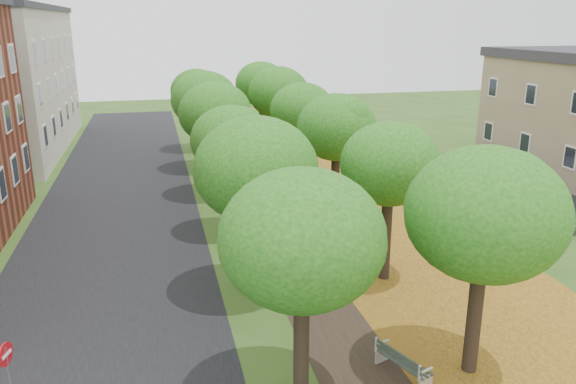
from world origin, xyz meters
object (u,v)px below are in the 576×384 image
bench (402,362)px  street_sign (8,366)px  car_red (485,191)px  car_grey (460,181)px  car_silver (526,214)px  car_white (462,171)px

bench → street_sign: size_ratio=0.83×
car_red → car_grey: 2.06m
bench → car_silver: bearing=-69.2°
street_sign → car_silver: 21.93m
car_grey → car_white: 2.38m
bench → car_white: car_white is taller
street_sign → car_grey: street_sign is taller
car_grey → car_white: (1.30, 2.00, -0.05)m
bench → street_sign: bearing=66.9°
bench → car_white: (11.65, 17.02, 0.23)m
car_red → car_white: (1.02, 4.04, -0.01)m
bench → car_silver: (10.36, 9.19, 0.31)m
bench → car_grey: bearing=-55.3°
car_silver → car_white: size_ratio=0.91×
car_silver → car_white: (1.30, 7.84, -0.08)m
car_grey → car_red: bearing=-165.3°
street_sign → car_red: (20.35, 12.58, -0.92)m
street_sign → bench: bearing=13.5°
car_silver → street_sign: bearing=132.3°
street_sign → car_red: 23.94m
street_sign → car_silver: bearing=39.5°
car_silver → bench: bearing=150.2°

